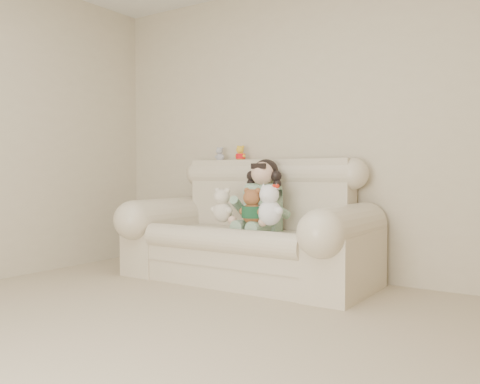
% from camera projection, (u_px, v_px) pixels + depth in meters
% --- Properties ---
extents(floor, '(5.00, 5.00, 0.00)m').
position_uv_depth(floor, '(98.00, 368.00, 2.37)').
color(floor, tan).
rests_on(floor, ground).
extents(wall_back, '(4.50, 0.00, 4.50)m').
position_uv_depth(wall_back, '(324.00, 127.00, 4.41)').
color(wall_back, beige).
rests_on(wall_back, ground).
extents(sofa, '(2.10, 0.95, 1.03)m').
position_uv_depth(sofa, '(247.00, 220.00, 4.27)').
color(sofa, beige).
rests_on(sofa, floor).
extents(seated_child, '(0.41, 0.48, 0.61)m').
position_uv_depth(seated_child, '(263.00, 194.00, 4.27)').
color(seated_child, '#277038').
rests_on(seated_child, sofa).
extents(brown_teddy, '(0.26, 0.22, 0.34)m').
position_uv_depth(brown_teddy, '(252.00, 203.00, 4.05)').
color(brown_teddy, brown).
rests_on(brown_teddy, sofa).
extents(white_cat, '(0.30, 0.27, 0.38)m').
position_uv_depth(white_cat, '(270.00, 200.00, 3.98)').
color(white_cat, white).
rests_on(white_cat, sofa).
extents(cream_teddy, '(0.23, 0.18, 0.33)m').
position_uv_depth(cream_teddy, '(222.00, 202.00, 4.23)').
color(cream_teddy, silver).
rests_on(cream_teddy, sofa).
extents(yellow_mini_bear, '(0.12, 0.09, 0.18)m').
position_uv_depth(yellow_mini_bear, '(241.00, 152.00, 4.72)').
color(yellow_mini_bear, yellow).
rests_on(yellow_mini_bear, sofa).
extents(grey_mini_plush, '(0.12, 0.10, 0.17)m').
position_uv_depth(grey_mini_plush, '(220.00, 153.00, 4.85)').
color(grey_mini_plush, '#AAAAB0').
rests_on(grey_mini_plush, sofa).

